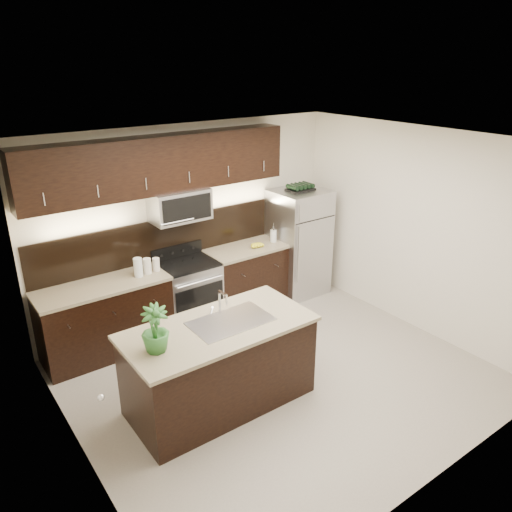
# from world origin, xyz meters

# --- Properties ---
(ground) EXTENTS (4.50, 4.50, 0.00)m
(ground) POSITION_xyz_m (0.00, 0.00, 0.00)
(ground) COLOR gray
(ground) RESTS_ON ground
(room_walls) EXTENTS (4.52, 4.02, 2.71)m
(room_walls) POSITION_xyz_m (-0.11, -0.04, 1.70)
(room_walls) COLOR beige
(room_walls) RESTS_ON ground
(counter_run) EXTENTS (3.51, 0.65, 0.94)m
(counter_run) POSITION_xyz_m (-0.46, 1.69, 0.47)
(counter_run) COLOR black
(counter_run) RESTS_ON ground
(upper_fixtures) EXTENTS (3.49, 0.40, 1.66)m
(upper_fixtures) POSITION_xyz_m (-0.43, 1.84, 2.14)
(upper_fixtures) COLOR black
(upper_fixtures) RESTS_ON counter_run
(island) EXTENTS (1.96, 0.96, 0.94)m
(island) POSITION_xyz_m (-0.81, 0.02, 0.47)
(island) COLOR black
(island) RESTS_ON ground
(sink_faucet) EXTENTS (0.84, 0.50, 0.28)m
(sink_faucet) POSITION_xyz_m (-0.66, 0.03, 0.96)
(sink_faucet) COLOR silver
(sink_faucet) RESTS_ON island
(refrigerator) EXTENTS (0.79, 0.71, 1.64)m
(refrigerator) POSITION_xyz_m (1.66, 1.63, 0.82)
(refrigerator) COLOR #B2B2B7
(refrigerator) RESTS_ON ground
(wine_rack) EXTENTS (0.41, 0.25, 0.10)m
(wine_rack) POSITION_xyz_m (1.66, 1.63, 1.69)
(wine_rack) COLOR black
(wine_rack) RESTS_ON refrigerator
(plant) EXTENTS (0.31, 0.31, 0.46)m
(plant) POSITION_xyz_m (-1.51, -0.03, 1.17)
(plant) COLOR #275C24
(plant) RESTS_ON island
(canisters) EXTENTS (0.36, 0.14, 0.24)m
(canisters) POSITION_xyz_m (-0.85, 1.65, 1.05)
(canisters) COLOR silver
(canisters) RESTS_ON counter_run
(french_press) EXTENTS (0.10, 0.10, 0.28)m
(french_press) POSITION_xyz_m (1.17, 1.64, 1.04)
(french_press) COLOR silver
(french_press) RESTS_ON counter_run
(bananas) EXTENTS (0.23, 0.19, 0.06)m
(bananas) POSITION_xyz_m (0.78, 1.61, 0.97)
(bananas) COLOR gold
(bananas) RESTS_ON counter_run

